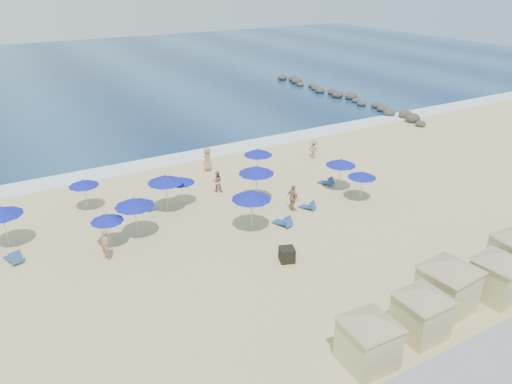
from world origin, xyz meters
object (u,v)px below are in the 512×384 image
(umbrella_5, at_px, (165,179))
(umbrella_7, at_px, (256,170))
(cabana_0, at_px, (369,333))
(umbrella_6, at_px, (251,195))
(beachgoer_3, at_px, (314,149))
(umbrella_0, at_px, (1,211))
(umbrella_4, at_px, (181,180))
(umbrella_2, at_px, (83,183))
(beachgoer_4, at_px, (208,159))
(umbrella_10, at_px, (362,174))
(beachgoer_0, at_px, (105,245))
(cabana_1, at_px, (423,306))
(beachgoer_2, at_px, (293,198))
(cabana_2, at_px, (449,278))
(umbrella_8, at_px, (258,152))
(umbrella_9, at_px, (341,162))
(trash_bin, at_px, (287,255))
(rock_jetty, at_px, (342,96))
(cabana_3, at_px, (499,269))
(umbrella_1, at_px, (107,218))
(beachgoer_1, at_px, (217,181))
(umbrella_3, at_px, (134,202))

(umbrella_5, bearing_deg, umbrella_7, -16.95)
(umbrella_7, bearing_deg, cabana_0, -103.91)
(umbrella_6, xyz_separation_m, beachgoer_3, (10.63, 8.23, -1.55))
(umbrella_0, distance_m, umbrella_4, 10.64)
(umbrella_6, bearing_deg, umbrella_2, 134.92)
(umbrella_4, bearing_deg, beachgoer_4, 49.19)
(umbrella_10, bearing_deg, beachgoer_0, 176.03)
(cabana_1, bearing_deg, beachgoer_2, 80.79)
(umbrella_6, xyz_separation_m, umbrella_10, (8.46, -0.02, -0.45))
(cabana_2, bearing_deg, umbrella_10, 67.75)
(cabana_2, xyz_separation_m, umbrella_8, (0.46, 17.76, 0.44))
(cabana_0, relative_size, umbrella_9, 1.73)
(beachgoer_0, bearing_deg, trash_bin, 36.77)
(rock_jetty, distance_m, cabana_3, 39.49)
(umbrella_1, distance_m, beachgoer_0, 1.64)
(umbrella_4, bearing_deg, beachgoer_1, 13.67)
(umbrella_0, relative_size, beachgoer_4, 1.39)
(cabana_0, height_order, umbrella_6, umbrella_6)
(cabana_3, xyz_separation_m, umbrella_4, (-8.95, 16.99, 0.25))
(cabana_0, bearing_deg, umbrella_7, 76.09)
(cabana_2, bearing_deg, umbrella_8, 88.51)
(beachgoer_4, bearing_deg, umbrella_5, 10.89)
(cabana_3, xyz_separation_m, umbrella_7, (-4.54, 14.82, 0.82))
(cabana_1, xyz_separation_m, umbrella_6, (-1.61, 11.67, 0.87))
(rock_jetty, bearing_deg, beachgoer_3, -135.61)
(umbrella_7, bearing_deg, umbrella_4, 153.75)
(umbrella_8, height_order, umbrella_10, umbrella_8)
(beachgoer_2, xyz_separation_m, beachgoer_3, (6.97, 7.23, -0.10))
(rock_jetty, xyz_separation_m, umbrella_9, (-17.41, -20.97, 1.73))
(umbrella_5, bearing_deg, umbrella_10, -22.88)
(cabana_1, xyz_separation_m, beachgoer_4, (0.32, 21.86, -0.55))
(umbrella_1, relative_size, beachgoer_2, 1.18)
(beachgoer_1, distance_m, beachgoer_4, 4.21)
(umbrella_3, distance_m, umbrella_5, 3.61)
(cabana_2, distance_m, umbrella_3, 17.01)
(beachgoer_1, bearing_deg, umbrella_1, 51.53)
(cabana_3, bearing_deg, beachgoer_0, 140.04)
(cabana_0, relative_size, umbrella_3, 1.60)
(umbrella_0, height_order, beachgoer_0, umbrella_0)
(umbrella_0, distance_m, beachgoer_2, 17.06)
(umbrella_1, relative_size, umbrella_6, 0.78)
(umbrella_4, height_order, umbrella_7, umbrella_7)
(cabana_2, height_order, umbrella_5, cabana_2)
(cabana_1, xyz_separation_m, umbrella_1, (-9.45, 14.05, 0.35))
(umbrella_0, bearing_deg, beachgoer_2, -14.65)
(beachgoer_2, bearing_deg, cabana_3, -172.06)
(cabana_1, relative_size, beachgoer_0, 2.32)
(cabana_3, xyz_separation_m, beachgoer_3, (3.85, 19.78, -0.74))
(beachgoer_2, bearing_deg, umbrella_8, -13.71)
(rock_jetty, distance_m, cabana_1, 42.32)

